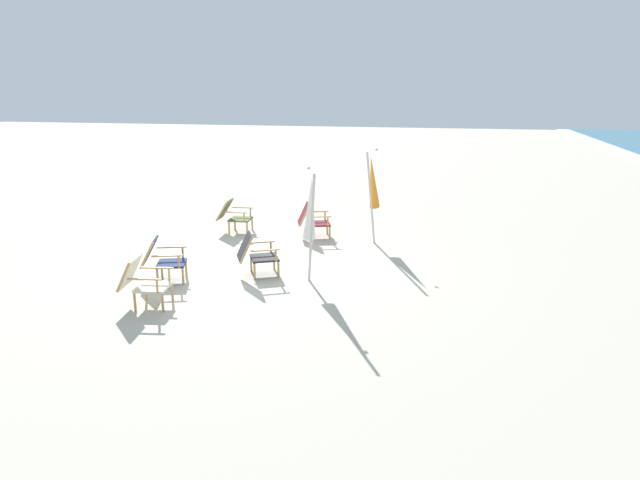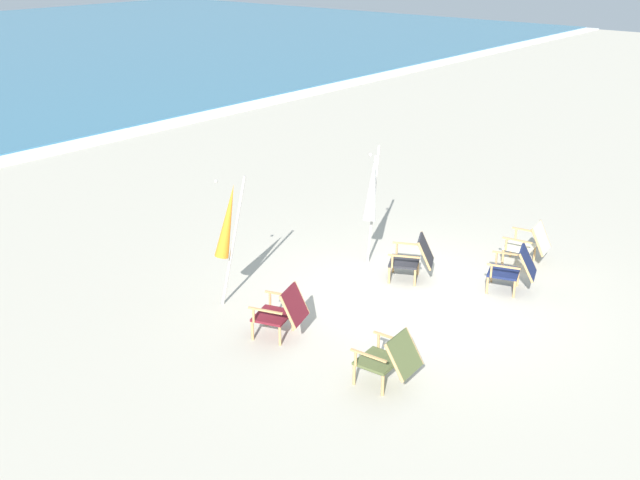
% 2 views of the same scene
% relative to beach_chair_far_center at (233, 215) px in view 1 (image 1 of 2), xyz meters
% --- Properties ---
extents(ground_plane, '(80.00, 80.00, 0.00)m').
position_rel_beach_chair_far_center_xyz_m(ground_plane, '(2.46, 1.19, -0.42)').
color(ground_plane, '#B7AF9E').
extents(beach_chair_far_center, '(0.63, 0.81, 0.77)m').
position_rel_beach_chair_far_center_xyz_m(beach_chair_far_center, '(0.00, 0.00, 0.00)').
color(beach_chair_far_center, '#515B33').
rests_on(beach_chair_far_center, ground).
extents(beach_chair_front_right, '(0.77, 0.87, 0.80)m').
position_rel_beach_chair_far_center_xyz_m(beach_chair_front_right, '(0.07, 1.93, 0.01)').
color(beach_chair_front_right, maroon).
rests_on(beach_chair_front_right, ground).
extents(beach_chair_back_right, '(0.84, 0.90, 0.80)m').
position_rel_beach_chair_far_center_xyz_m(beach_chair_back_right, '(2.94, 1.56, 0.01)').
color(beach_chair_back_right, '#28282D').
rests_on(beach_chair_back_right, ground).
extents(beach_chair_front_left, '(0.79, 0.89, 0.79)m').
position_rel_beach_chair_far_center_xyz_m(beach_chair_front_left, '(3.62, 0.06, 0.00)').
color(beach_chair_front_left, '#19234C').
rests_on(beach_chair_front_left, ground).
extents(beach_chair_back_left, '(0.68, 0.81, 0.79)m').
position_rel_beach_chair_far_center_xyz_m(beach_chair_back_left, '(4.78, 0.34, 0.01)').
color(beach_chair_back_left, beige).
rests_on(beach_chair_back_left, ground).
extents(umbrella_furled_orange, '(0.60, 0.35, 2.08)m').
position_rel_beach_chair_far_center_xyz_m(umbrella_furled_orange, '(0.39, 3.33, 0.94)').
color(umbrella_furled_orange, '#B7B2A8').
rests_on(umbrella_furled_orange, ground).
extents(umbrella_furled_white, '(0.72, 0.42, 2.04)m').
position_rel_beach_chair_far_center_xyz_m(umbrella_furled_white, '(3.22, 2.66, 0.91)').
color(umbrella_furled_white, '#B7B2A8').
rests_on(umbrella_furled_white, ground).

